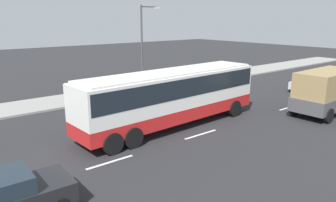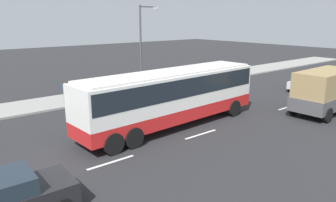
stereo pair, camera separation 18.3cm
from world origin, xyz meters
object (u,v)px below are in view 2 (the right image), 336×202
coach_bus (172,93)px  street_lamp (143,43)px  car_silver_hatch (307,82)px  car_black_sedan (3,198)px  pedestrian_near_curb (65,92)px  cargo_truck (331,89)px

coach_bus → street_lamp: bearing=63.0°
car_silver_hatch → street_lamp: size_ratio=0.63×
coach_bus → car_silver_hatch: 16.17m
car_black_sedan → pedestrian_near_curb: (7.30, 12.73, 0.22)m
car_silver_hatch → street_lamp: bearing=140.7°
coach_bus → cargo_truck: (10.82, -4.48, -0.50)m
car_black_sedan → street_lamp: size_ratio=0.59×
pedestrian_near_curb → coach_bus: bearing=73.2°
car_silver_hatch → cargo_truck: bearing=-144.4°
street_lamp → car_silver_hatch: bearing=-35.1°
car_silver_hatch → pedestrian_near_curb: size_ratio=2.93×
cargo_truck → street_lamp: (-6.94, 13.01, 2.76)m
cargo_truck → car_silver_hatch: 6.94m
cargo_truck → car_black_sedan: size_ratio=1.80×
pedestrian_near_curb → street_lamp: bearing=141.4°
cargo_truck → car_silver_hatch: (5.29, 4.42, -0.82)m
coach_bus → street_lamp: street_lamp is taller
car_black_sedan → car_silver_hatch: bearing=9.2°
pedestrian_near_curb → street_lamp: 7.68m
coach_bus → pedestrian_near_curb: (-3.03, 8.91, -1.06)m
car_black_sedan → car_silver_hatch: car_black_sedan is taller
cargo_truck → pedestrian_near_curb: 19.27m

